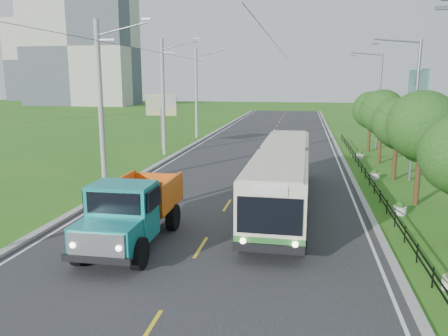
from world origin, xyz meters
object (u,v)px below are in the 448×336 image
(tree_fourth, at_px, (398,126))
(planter_mid, at_px, (375,175))
(billboard_right, at_px, (418,95))
(dump_truck, at_px, (132,207))
(pole_mid, at_px, (163,97))
(tree_back, at_px, (371,112))
(pole_far, at_px, (197,93))
(bus, at_px, (283,172))
(billboard_left, at_px, (161,108))
(pole_near, at_px, (101,104))
(tree_third, at_px, (422,129))
(planter_near, at_px, (400,209))
(planter_far, at_px, (360,155))
(streetlight_far, at_px, (378,97))
(streetlight_mid, at_px, (413,105))
(tree_fifth, at_px, (382,114))

(tree_fourth, relative_size, planter_mid, 8.06)
(billboard_right, height_order, dump_truck, billboard_right)
(pole_mid, height_order, tree_back, pole_mid)
(tree_fourth, height_order, planter_mid, tree_fourth)
(pole_far, distance_m, bus, 28.97)
(pole_far, relative_size, bus, 0.64)
(tree_back, height_order, billboard_left, tree_back)
(pole_near, height_order, tree_third, pole_near)
(tree_third, relative_size, planter_mid, 8.96)
(tree_back, distance_m, bus, 20.99)
(bus, distance_m, dump_truck, 8.62)
(billboard_left, bearing_deg, planter_near, -44.84)
(billboard_left, distance_m, billboard_right, 22.21)
(planter_far, bearing_deg, tree_third, -84.82)
(tree_third, height_order, tree_back, tree_third)
(pole_far, bearing_deg, planter_far, -33.12)
(planter_mid, bearing_deg, pole_far, 131.59)
(tree_fourth, distance_m, planter_near, 8.87)
(tree_fourth, bearing_deg, pole_near, -164.16)
(tree_fourth, bearing_deg, tree_back, 90.00)
(bus, bearing_deg, planter_mid, 53.13)
(tree_fourth, height_order, dump_truck, tree_fourth)
(billboard_left, xyz_separation_m, billboard_right, (21.80, -4.00, 1.48))
(bus, bearing_deg, streetlight_far, 70.57)
(planter_far, xyz_separation_m, dump_truck, (-11.36, -22.12, 1.25))
(streetlight_far, height_order, planter_near, streetlight_far)
(streetlight_far, bearing_deg, pole_far, 165.19)
(tree_back, relative_size, bus, 0.35)
(pole_far, bearing_deg, tree_fourth, -46.15)
(planter_mid, bearing_deg, planter_near, -90.00)
(pole_far, height_order, bus, pole_far)
(planter_near, height_order, billboard_left, billboard_left)
(streetlight_far, distance_m, dump_truck, 31.33)
(billboard_right, bearing_deg, streetlight_far, 101.71)
(tree_third, bearing_deg, dump_truck, -146.79)
(pole_far, bearing_deg, tree_back, -20.74)
(pole_near, height_order, dump_truck, pole_near)
(streetlight_mid, bearing_deg, planter_mid, -180.00)
(streetlight_mid, bearing_deg, billboard_right, 74.56)
(streetlight_mid, bearing_deg, bus, -135.95)
(tree_third, xyz_separation_m, billboard_right, (2.44, 11.86, 1.36))
(tree_back, xyz_separation_m, planter_far, (-1.26, -4.14, -3.37))
(planter_far, xyz_separation_m, billboard_right, (3.70, -2.00, 5.06))
(streetlight_mid, bearing_deg, tree_third, -97.64)
(streetlight_far, height_order, planter_far, streetlight_far)
(streetlight_mid, xyz_separation_m, dump_truck, (-13.40, -14.12, -3.37))
(pole_far, distance_m, billboard_right, 24.33)
(pole_far, xyz_separation_m, dump_truck, (5.51, -33.12, -3.56))
(billboard_left, bearing_deg, tree_back, 6.31)
(tree_back, bearing_deg, tree_fifth, -90.00)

